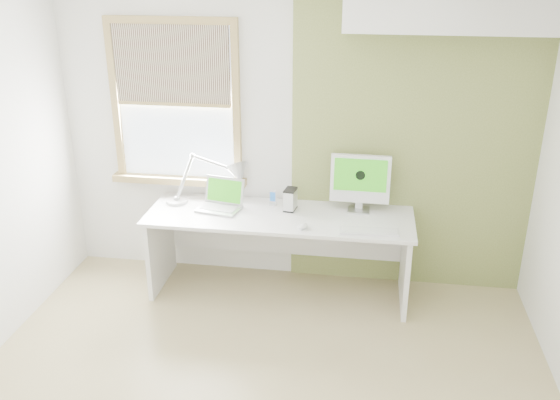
% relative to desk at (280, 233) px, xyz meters
% --- Properties ---
extents(room, '(4.04, 3.54, 2.64)m').
position_rel_desk_xyz_m(room, '(0.06, -1.44, 0.77)').
color(room, tan).
rests_on(room, ground).
extents(accent_wall, '(2.00, 0.02, 2.60)m').
position_rel_desk_xyz_m(accent_wall, '(1.06, 0.30, 0.77)').
color(accent_wall, olive).
rests_on(accent_wall, room).
extents(soffit, '(1.60, 0.40, 0.42)m').
position_rel_desk_xyz_m(soffit, '(1.26, 0.13, 1.87)').
color(soffit, white).
rests_on(soffit, room).
extents(window, '(1.20, 0.14, 1.42)m').
position_rel_desk_xyz_m(window, '(-0.94, 0.27, 1.01)').
color(window, tan).
rests_on(window, room).
extents(desk, '(2.20, 0.70, 0.73)m').
position_rel_desk_xyz_m(desk, '(0.00, 0.00, 0.00)').
color(desk, white).
rests_on(desk, room).
extents(desk_lamp, '(0.80, 0.37, 0.44)m').
position_rel_desk_xyz_m(desk_lamp, '(-0.49, 0.15, 0.43)').
color(desk_lamp, silver).
rests_on(desk_lamp, desk).
extents(laptop, '(0.40, 0.34, 0.24)m').
position_rel_desk_xyz_m(laptop, '(-0.51, 0.01, 0.26)').
color(laptop, silver).
rests_on(laptop, desk).
extents(phone_dock, '(0.08, 0.08, 0.13)m').
position_rel_desk_xyz_m(phone_dock, '(-0.09, 0.14, 0.23)').
color(phone_dock, silver).
rests_on(phone_dock, desk).
extents(external_drive, '(0.11, 0.15, 0.19)m').
position_rel_desk_xyz_m(external_drive, '(0.07, 0.06, 0.29)').
color(external_drive, silver).
rests_on(external_drive, desk).
extents(imac, '(0.49, 0.16, 0.48)m').
position_rel_desk_xyz_m(imac, '(0.64, 0.14, 0.46)').
color(imac, silver).
rests_on(imac, desk).
extents(keyboard, '(0.46, 0.15, 0.02)m').
position_rel_desk_xyz_m(keyboard, '(0.74, -0.29, 0.21)').
color(keyboard, white).
rests_on(keyboard, desk).
extents(mouse, '(0.10, 0.13, 0.03)m').
position_rel_desk_xyz_m(mouse, '(0.22, -0.29, 0.21)').
color(mouse, white).
rests_on(mouse, desk).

